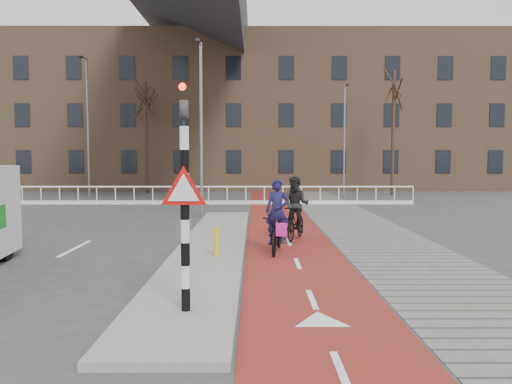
{
  "coord_description": "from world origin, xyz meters",
  "views": [
    {
      "loc": [
        0.48,
        -9.69,
        2.53
      ],
      "look_at": [
        0.52,
        5.0,
        1.5
      ],
      "focal_mm": 35.0,
      "sensor_mm": 36.0,
      "label": 1
    }
  ],
  "objects": [
    {
      "name": "ground",
      "position": [
        0.0,
        0.0,
        0.0
      ],
      "size": [
        120.0,
        120.0,
        0.0
      ],
      "primitive_type": "plane",
      "color": "#38383A",
      "rests_on": "ground"
    },
    {
      "name": "bike_lane",
      "position": [
        1.5,
        10.0,
        0.01
      ],
      "size": [
        2.5,
        60.0,
        0.01
      ],
      "primitive_type": "cube",
      "color": "maroon",
      "rests_on": "ground"
    },
    {
      "name": "sidewalk",
      "position": [
        4.3,
        10.0,
        0.01
      ],
      "size": [
        3.0,
        60.0,
        0.01
      ],
      "primitive_type": "cube",
      "color": "slate",
      "rests_on": "ground"
    },
    {
      "name": "curb_island",
      "position": [
        -0.7,
        4.0,
        0.06
      ],
      "size": [
        1.8,
        16.0,
        0.12
      ],
      "primitive_type": "cube",
      "color": "gray",
      "rests_on": "ground"
    },
    {
      "name": "traffic_signal",
      "position": [
        -0.6,
        -2.02,
        1.99
      ],
      "size": [
        0.8,
        0.8,
        3.68
      ],
      "color": "black",
      "rests_on": "curb_island"
    },
    {
      "name": "bollard",
      "position": [
        -0.45,
        2.36,
        0.47
      ],
      "size": [
        0.12,
        0.12,
        0.69
      ],
      "primitive_type": "cylinder",
      "color": "#D2C20B",
      "rests_on": "curb_island"
    },
    {
      "name": "cyclist_near",
      "position": [
        1.08,
        3.4,
        0.66
      ],
      "size": [
        0.91,
        1.94,
        1.95
      ],
      "rotation": [
        0.0,
        0.0,
        -0.14
      ],
      "color": "black",
      "rests_on": "bike_lane"
    },
    {
      "name": "cyclist_far",
      "position": [
        1.73,
        5.35,
        0.81
      ],
      "size": [
        1.08,
        1.87,
        1.94
      ],
      "rotation": [
        0.0,
        0.0,
        -0.34
      ],
      "color": "black",
      "rests_on": "bike_lane"
    },
    {
      "name": "railing",
      "position": [
        -5.0,
        17.0,
        0.31
      ],
      "size": [
        28.0,
        0.1,
        0.99
      ],
      "color": "silver",
      "rests_on": "ground"
    },
    {
      "name": "townhouse_row",
      "position": [
        -3.0,
        32.0,
        7.81
      ],
      "size": [
        46.0,
        10.0,
        15.9
      ],
      "color": "#7F6047",
      "rests_on": "ground"
    },
    {
      "name": "tree_mid",
      "position": [
        -7.17,
        25.49,
        3.86
      ],
      "size": [
        0.27,
        0.27,
        7.72
      ],
      "primitive_type": "cylinder",
      "color": "black",
      "rests_on": "ground"
    },
    {
      "name": "tree_right",
      "position": [
        9.62,
        23.36,
        4.1
      ],
      "size": [
        0.21,
        0.21,
        8.2
      ],
      "primitive_type": "cylinder",
      "color": "black",
      "rests_on": "ground"
    },
    {
      "name": "streetlight_near",
      "position": [
        -1.76,
        11.3,
        3.63
      ],
      "size": [
        0.12,
        0.12,
        7.26
      ],
      "primitive_type": "cylinder",
      "color": "slate",
      "rests_on": "ground"
    },
    {
      "name": "streetlight_left",
      "position": [
        -10.04,
        21.95,
        4.37
      ],
      "size": [
        0.12,
        0.12,
        8.73
      ],
      "primitive_type": "cylinder",
      "color": "slate",
      "rests_on": "ground"
    },
    {
      "name": "streetlight_right",
      "position": [
        6.32,
        22.86,
        3.61
      ],
      "size": [
        0.12,
        0.12,
        7.23
      ],
      "primitive_type": "cylinder",
      "color": "slate",
      "rests_on": "ground"
    }
  ]
}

